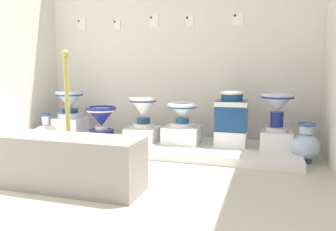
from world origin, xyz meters
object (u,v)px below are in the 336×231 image
object	(u,v)px
museum_bench	(72,163)
info_placard_first	(82,25)
plinth_block_squat_floral	(182,135)
decorative_vase_companion	(306,145)
plinth_block_tall_cobalt	(143,134)
stanchion_post_near_left	(69,131)
plinth_block_broad_patterned	(276,140)
info_placard_second	(117,25)
antique_toilet_pale_glazed	(232,111)
antique_toilet_broad_patterned	(277,105)
plinth_block_leftmost	(102,137)
antique_toilet_leftmost	(101,117)
plinth_block_rightmost	(71,126)
info_placard_third	(154,21)
plinth_block_pale_glazed	(231,138)
antique_toilet_tall_cobalt	(143,108)
decorative_vase_spare	(46,132)
info_placard_fourth	(190,21)
antique_toilet_rightmost	(70,102)
antique_toilet_squat_floral	(182,111)
info_placard_fifth	(238,19)

from	to	relation	value
museum_bench	info_placard_first	bearing A→B (deg)	118.75
plinth_block_squat_floral	decorative_vase_companion	bearing A→B (deg)	-5.61
plinth_block_tall_cobalt	museum_bench	distance (m)	1.41
stanchion_post_near_left	museum_bench	bearing A→B (deg)	-53.97
plinth_block_squat_floral	plinth_block_broad_patterned	size ratio (longest dim) A/B	1.26
plinth_block_broad_patterned	museum_bench	size ratio (longest dim) A/B	0.29
museum_bench	info_placard_second	bearing A→B (deg)	105.17
antique_toilet_pale_glazed	antique_toilet_broad_patterned	distance (m)	0.47
plinth_block_leftmost	antique_toilet_leftmost	world-z (taller)	antique_toilet_leftmost
plinth_block_rightmost	plinth_block_squat_floral	world-z (taller)	plinth_block_rightmost
plinth_block_tall_cobalt	decorative_vase_companion	distance (m)	1.73
plinth_block_tall_cobalt	info_placard_third	bearing A→B (deg)	92.30
plinth_block_broad_patterned	antique_toilet_pale_glazed	bearing A→B (deg)	174.86
info_placard_first	plinth_block_pale_glazed	bearing A→B (deg)	-11.35
plinth_block_pale_glazed	museum_bench	world-z (taller)	museum_bench
antique_toilet_leftmost	antique_toilet_tall_cobalt	bearing A→B (deg)	5.85
plinth_block_rightmost	plinth_block_tall_cobalt	bearing A→B (deg)	-2.81
info_placard_first	info_placard_second	distance (m)	0.51
decorative_vase_spare	antique_toilet_pale_glazed	bearing A→B (deg)	3.52
info_placard_fourth	decorative_vase_companion	size ratio (longest dim) A/B	0.38
plinth_block_broad_patterned	decorative_vase_spare	distance (m)	2.69
plinth_block_broad_patterned	info_placard_fourth	bearing A→B (deg)	156.30
plinth_block_squat_floral	decorative_vase_spare	xyz separation A→B (m)	(-1.70, -0.11, -0.04)
antique_toilet_rightmost	stanchion_post_near_left	size ratio (longest dim) A/B	0.32
plinth_block_leftmost	antique_toilet_rightmost	bearing A→B (deg)	168.31
stanchion_post_near_left	decorative_vase_spare	bearing A→B (deg)	136.54
stanchion_post_near_left	antique_toilet_rightmost	bearing A→B (deg)	122.92
antique_toilet_pale_glazed	antique_toilet_broad_patterned	bearing A→B (deg)	-5.14
antique_toilet_squat_floral	info_placard_second	xyz separation A→B (m)	(-0.98, 0.44, 1.02)
plinth_block_tall_cobalt	antique_toilet_pale_glazed	world-z (taller)	antique_toilet_pale_glazed
plinth_block_tall_cobalt	info_placard_third	xyz separation A→B (m)	(-0.02, 0.44, 1.33)
antique_toilet_squat_floral	antique_toilet_tall_cobalt	bearing A→B (deg)	-179.97
info_placard_third	plinth_block_squat_floral	bearing A→B (deg)	-42.38
antique_toilet_broad_patterned	info_placard_third	xyz separation A→B (m)	(-1.47, 0.45, 0.95)
antique_toilet_rightmost	antique_toilet_squat_floral	world-z (taller)	antique_toilet_rightmost
plinth_block_broad_patterned	decorative_vase_companion	world-z (taller)	decorative_vase_companion
info_placard_second	info_placard_fifth	distance (m)	1.52
info_placard_fourth	plinth_block_tall_cobalt	bearing A→B (deg)	-134.73
decorative_vase_companion	antique_toilet_pale_glazed	bearing A→B (deg)	168.05
antique_toilet_rightmost	museum_bench	world-z (taller)	antique_toilet_rightmost
plinth_block_rightmost	info_placard_second	bearing A→B (deg)	39.04
antique_toilet_tall_cobalt	plinth_block_leftmost	bearing A→B (deg)	-174.15
antique_toilet_tall_cobalt	info_placard_fourth	distance (m)	1.18
info_placard_second	antique_toilet_pale_glazed	bearing A→B (deg)	-15.04
antique_toilet_broad_patterned	museum_bench	world-z (taller)	antique_toilet_broad_patterned
info_placard_first	info_placard_fifth	xyz separation A→B (m)	(2.03, -0.00, -0.02)
antique_toilet_rightmost	antique_toilet_leftmost	distance (m)	0.52
antique_toilet_leftmost	antique_toilet_tall_cobalt	xyz separation A→B (m)	(0.51, 0.05, 0.12)
antique_toilet_squat_floral	plinth_block_broad_patterned	xyz separation A→B (m)	(0.99, -0.01, -0.26)
stanchion_post_near_left	museum_bench	size ratio (longest dim) A/B	0.99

